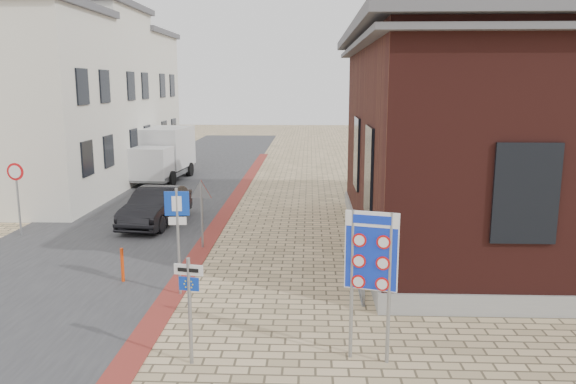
% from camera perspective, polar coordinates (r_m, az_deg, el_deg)
% --- Properties ---
extents(ground, '(120.00, 120.00, 0.00)m').
position_cam_1_polar(ground, '(12.20, -4.55, -13.88)').
color(ground, tan).
rests_on(ground, ground).
extents(road_strip, '(7.00, 60.00, 0.02)m').
position_cam_1_polar(road_strip, '(27.36, -12.34, -0.06)').
color(road_strip, '#38383A').
rests_on(road_strip, ground).
extents(curb_strip, '(0.60, 40.00, 0.02)m').
position_cam_1_polar(curb_strip, '(21.86, -6.70, -2.62)').
color(curb_strip, maroon).
rests_on(curb_strip, ground).
extents(brick_building, '(13.00, 13.00, 6.80)m').
position_cam_1_polar(brick_building, '(19.60, 25.23, 5.14)').
color(brick_building, gray).
rests_on(brick_building, ground).
extents(townhouse_near, '(7.40, 6.40, 8.30)m').
position_cam_1_polar(townhouse_near, '(26.12, -26.27, 7.75)').
color(townhouse_near, silver).
rests_on(townhouse_near, ground).
extents(townhouse_mid, '(7.40, 6.40, 9.10)m').
position_cam_1_polar(townhouse_mid, '(31.52, -21.14, 9.23)').
color(townhouse_mid, silver).
rests_on(townhouse_mid, ground).
extents(townhouse_far, '(7.40, 6.40, 8.30)m').
position_cam_1_polar(townhouse_far, '(37.12, -17.44, 8.99)').
color(townhouse_far, silver).
rests_on(townhouse_far, ground).
extents(bike_rack, '(0.08, 1.80, 0.60)m').
position_cam_1_polar(bike_rack, '(14.11, 7.41, -9.26)').
color(bike_rack, slate).
rests_on(bike_rack, ground).
extents(sedan, '(1.88, 4.26, 1.36)m').
position_cam_1_polar(sedan, '(21.18, -13.27, -1.43)').
color(sedan, black).
rests_on(sedan, ground).
extents(box_truck, '(2.61, 5.46, 2.77)m').
position_cam_1_polar(box_truck, '(30.79, -12.59, 3.82)').
color(box_truck, slate).
rests_on(box_truck, ground).
extents(border_sign, '(0.96, 0.30, 2.87)m').
position_cam_1_polar(border_sign, '(10.36, 8.46, -6.30)').
color(border_sign, gray).
rests_on(border_sign, ground).
extents(essen_sign, '(0.55, 0.15, 2.04)m').
position_cam_1_polar(essen_sign, '(10.52, -9.98, -10.36)').
color(essen_sign, gray).
rests_on(essen_sign, ground).
extents(parking_sign, '(0.59, 0.08, 2.68)m').
position_cam_1_polar(parking_sign, '(13.76, -11.16, -3.04)').
color(parking_sign, gray).
rests_on(parking_sign, ground).
extents(yield_sign, '(0.76, 0.12, 2.14)m').
position_cam_1_polar(yield_sign, '(17.67, -8.80, -0.62)').
color(yield_sign, gray).
rests_on(yield_sign, ground).
extents(speed_sign, '(0.59, 0.09, 2.51)m').
position_cam_1_polar(speed_sign, '(21.00, -25.83, 0.47)').
color(speed_sign, gray).
rests_on(speed_sign, ground).
extents(bollard, '(0.10, 0.10, 0.92)m').
position_cam_1_polar(bollard, '(15.37, -16.48, -7.14)').
color(bollard, '#E43E0C').
rests_on(bollard, ground).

